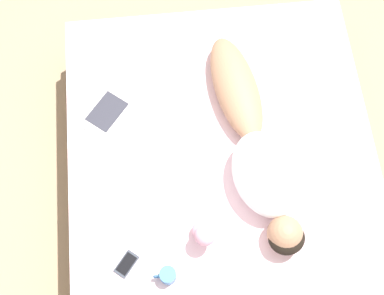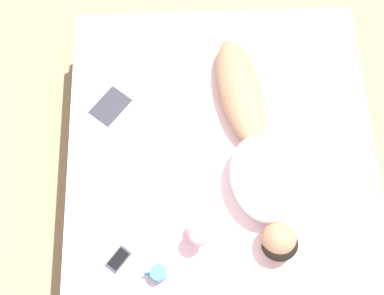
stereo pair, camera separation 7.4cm
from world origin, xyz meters
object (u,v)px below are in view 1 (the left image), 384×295
open_magazine (123,122)px  coffee_mug (168,275)px  cell_phone (126,264)px  person (257,150)px

open_magazine → coffee_mug: bearing=140.9°
cell_phone → coffee_mug: bearing=-163.0°
person → cell_phone: bearing=26.0°
coffee_mug → cell_phone: bearing=-22.3°
person → open_magazine: person is taller
person → cell_phone: person is taller
open_magazine → coffee_mug: size_ratio=4.70×
cell_phone → open_magazine: bearing=-52.6°
cell_phone → person: bearing=-105.8°
person → open_magazine: size_ratio=2.36×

